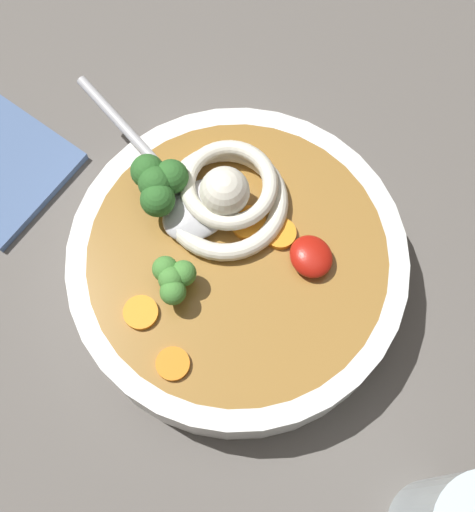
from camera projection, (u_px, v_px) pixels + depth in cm
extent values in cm
cube|color=#5B5651|center=(272.00, 295.00, 57.69)|extent=(105.43, 105.43, 3.78)
cylinder|color=white|center=(237.00, 267.00, 53.86)|extent=(25.55, 25.55, 5.07)
cylinder|color=olive|center=(237.00, 267.00, 53.67)|extent=(22.49, 22.49, 4.66)
torus|color=silver|center=(225.00, 201.00, 52.31)|extent=(9.56, 9.56, 1.32)
torus|color=silver|center=(225.00, 186.00, 51.58)|extent=(10.25, 10.25, 1.19)
sphere|color=silver|center=(225.00, 191.00, 50.70)|extent=(3.71, 3.71, 3.71)
ellipsoid|color=#B7B7BC|center=(199.00, 210.00, 51.92)|extent=(5.37, 6.67, 1.60)
cylinder|color=#B7B7BC|center=(138.00, 142.00, 53.92)|extent=(14.91, 3.39, 0.80)
ellipsoid|color=#B2190F|center=(311.00, 257.00, 50.65)|extent=(3.40, 3.06, 1.53)
cylinder|color=#7A9E60|center=(173.00, 286.00, 50.14)|extent=(0.96, 0.96, 1.03)
sphere|color=#478938|center=(171.00, 279.00, 48.77)|extent=(1.89, 1.89, 1.89)
sphere|color=#478938|center=(165.00, 269.00, 49.22)|extent=(1.89, 1.89, 1.89)
sphere|color=#478938|center=(173.00, 292.00, 48.53)|extent=(1.89, 1.89, 1.89)
sphere|color=#478938|center=(183.00, 273.00, 49.07)|extent=(1.89, 1.89, 1.89)
cylinder|color=#7A9E60|center=(158.00, 195.00, 52.44)|extent=(1.31, 1.31, 1.40)
sphere|color=#2D6628|center=(156.00, 183.00, 50.58)|extent=(2.58, 2.58, 2.58)
sphere|color=#2D6628|center=(148.00, 171.00, 51.19)|extent=(2.58, 2.58, 2.58)
sphere|color=#2D6628|center=(158.00, 200.00, 50.25)|extent=(2.58, 2.58, 2.58)
sphere|color=#2D6628|center=(171.00, 177.00, 50.98)|extent=(2.58, 2.58, 2.58)
cylinder|color=orange|center=(173.00, 364.00, 48.45)|extent=(2.40, 2.40, 0.42)
cylinder|color=orange|center=(280.00, 234.00, 51.82)|extent=(2.43, 2.43, 0.54)
cylinder|color=orange|center=(141.00, 313.00, 49.74)|extent=(2.52, 2.52, 0.43)
cylinder|color=orange|center=(248.00, 223.00, 52.08)|extent=(2.64, 2.64, 0.61)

